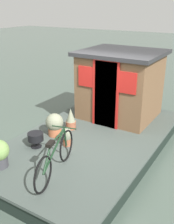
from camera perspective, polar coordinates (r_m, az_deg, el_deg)
ground_plane at (r=6.67m, az=0.91°, el=-8.23°), size 60.00×60.00×0.00m
houseboat_deck at (r=6.57m, az=0.92°, el=-6.72°), size 5.31×3.03×0.40m
houseboat_cabin at (r=7.42m, az=7.10°, el=5.91°), size 1.91×2.11×1.83m
bicycle at (r=5.00m, az=-6.70°, el=-9.48°), size 1.64×0.57×0.77m
potted_plant_geranium at (r=6.77m, az=-3.48°, el=-1.55°), size 0.26×0.26×0.54m
potted_plant_succulent at (r=6.46m, az=-6.94°, el=-2.57°), size 0.43×0.43×0.55m
potted_plant_fern at (r=6.01m, az=-4.31°, el=-5.22°), size 0.21×0.21×0.45m
charcoal_grill at (r=6.02m, az=-10.90°, el=-5.32°), size 0.35×0.35×0.34m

